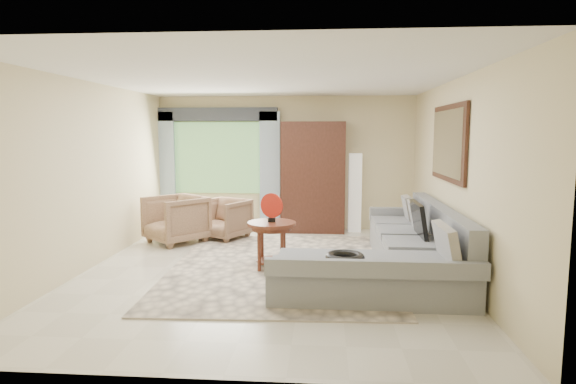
# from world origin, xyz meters

# --- Properties ---
(ground) EXTENTS (6.00, 6.00, 0.00)m
(ground) POSITION_xyz_m (0.00, 0.00, 0.00)
(ground) COLOR silver
(ground) RESTS_ON ground
(area_rug) EXTENTS (3.13, 4.10, 0.02)m
(area_rug) POSITION_xyz_m (0.15, 0.17, 0.01)
(area_rug) COLOR beige
(area_rug) RESTS_ON ground
(sectional_sofa) EXTENTS (2.30, 3.46, 0.90)m
(sectional_sofa) POSITION_xyz_m (1.78, -0.18, 0.28)
(sectional_sofa) COLOR gray
(sectional_sofa) RESTS_ON ground
(tv_screen) EXTENTS (0.14, 0.74, 0.48)m
(tv_screen) POSITION_xyz_m (2.05, 0.08, 0.72)
(tv_screen) COLOR black
(tv_screen) RESTS_ON sectional_sofa
(garden_hose) EXTENTS (0.43, 0.43, 0.09)m
(garden_hose) POSITION_xyz_m (1.00, -1.30, 0.55)
(garden_hose) COLOR black
(garden_hose) RESTS_ON sectional_sofa
(coffee_table) EXTENTS (0.67, 0.67, 0.67)m
(coffee_table) POSITION_xyz_m (0.05, 0.03, 0.35)
(coffee_table) COLOR #472013
(coffee_table) RESTS_ON ground
(red_disc) EXTENTS (0.32, 0.16, 0.34)m
(red_disc) POSITION_xyz_m (0.05, 0.03, 0.90)
(red_disc) COLOR #B11D11
(red_disc) RESTS_ON coffee_table
(armchair_left) EXTENTS (1.25, 1.26, 0.82)m
(armchair_left) POSITION_xyz_m (-1.78, 1.54, 0.41)
(armchair_left) COLOR #9E7756
(armchair_left) RESTS_ON ground
(armchair_right) EXTENTS (1.05, 1.06, 0.72)m
(armchair_right) POSITION_xyz_m (-1.03, 1.92, 0.36)
(armchair_right) COLOR #8B684C
(armchair_right) RESTS_ON ground
(potted_plant) EXTENTS (0.51, 0.45, 0.51)m
(potted_plant) POSITION_xyz_m (-2.01, 2.46, 0.26)
(potted_plant) COLOR #999999
(potted_plant) RESTS_ON ground
(armoire) EXTENTS (1.20, 0.55, 2.10)m
(armoire) POSITION_xyz_m (0.55, 2.72, 1.05)
(armoire) COLOR #331911
(armoire) RESTS_ON ground
(floor_lamp) EXTENTS (0.24, 0.24, 1.50)m
(floor_lamp) POSITION_xyz_m (1.35, 2.78, 0.75)
(floor_lamp) COLOR silver
(floor_lamp) RESTS_ON ground
(window) EXTENTS (1.80, 0.04, 1.40)m
(window) POSITION_xyz_m (-1.35, 2.97, 1.40)
(window) COLOR #669E59
(window) RESTS_ON wall_back
(curtain_left) EXTENTS (0.40, 0.08, 2.30)m
(curtain_left) POSITION_xyz_m (-2.40, 2.88, 1.15)
(curtain_left) COLOR #9EB7CC
(curtain_left) RESTS_ON ground
(curtain_right) EXTENTS (0.40, 0.08, 2.30)m
(curtain_right) POSITION_xyz_m (-0.30, 2.88, 1.15)
(curtain_right) COLOR #9EB7CC
(curtain_right) RESTS_ON ground
(valance) EXTENTS (2.40, 0.12, 0.26)m
(valance) POSITION_xyz_m (-1.35, 2.90, 2.25)
(valance) COLOR #1E232D
(valance) RESTS_ON wall_back
(wall_mirror) EXTENTS (0.05, 1.70, 1.05)m
(wall_mirror) POSITION_xyz_m (2.46, 0.35, 1.75)
(wall_mirror) COLOR black
(wall_mirror) RESTS_ON wall_right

